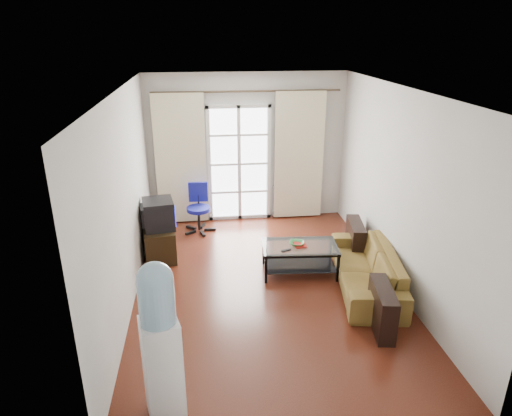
{
  "coord_description": "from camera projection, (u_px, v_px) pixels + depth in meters",
  "views": [
    {
      "loc": [
        -0.81,
        -5.5,
        3.38
      ],
      "look_at": [
        -0.1,
        0.35,
        1.06
      ],
      "focal_mm": 32.0,
      "sensor_mm": 36.0,
      "label": 1
    }
  ],
  "objects": [
    {
      "name": "floor",
      "position": [
        266.0,
        287.0,
        6.41
      ],
      "size": [
        5.2,
        5.2,
        0.0
      ],
      "primitive_type": "plane",
      "color": "#532213",
      "rests_on": "ground"
    },
    {
      "name": "ceiling",
      "position": [
        268.0,
        90.0,
        5.42
      ],
      "size": [
        5.2,
        5.2,
        0.0
      ],
      "primitive_type": "plane",
      "rotation": [
        3.14,
        0.0,
        0.0
      ],
      "color": "white",
      "rests_on": "wall_back"
    },
    {
      "name": "wall_back",
      "position": [
        247.0,
        148.0,
        8.32
      ],
      "size": [
        3.6,
        0.02,
        2.7
      ],
      "primitive_type": "cube",
      "color": "beige",
      "rests_on": "floor"
    },
    {
      "name": "wall_front",
      "position": [
        315.0,
        311.0,
        3.51
      ],
      "size": [
        3.6,
        0.02,
        2.7
      ],
      "primitive_type": "cube",
      "color": "beige",
      "rests_on": "floor"
    },
    {
      "name": "wall_left",
      "position": [
        125.0,
        203.0,
        5.72
      ],
      "size": [
        0.02,
        5.2,
        2.7
      ],
      "primitive_type": "cube",
      "color": "beige",
      "rests_on": "floor"
    },
    {
      "name": "wall_right",
      "position": [
        400.0,
        191.0,
        6.12
      ],
      "size": [
        0.02,
        5.2,
        2.7
      ],
      "primitive_type": "cube",
      "color": "beige",
      "rests_on": "floor"
    },
    {
      "name": "french_door",
      "position": [
        239.0,
        164.0,
        8.35
      ],
      "size": [
        1.16,
        0.06,
        2.15
      ],
      "color": "white",
      "rests_on": "wall_back"
    },
    {
      "name": "curtain_rod",
      "position": [
        247.0,
        91.0,
        7.85
      ],
      "size": [
        3.3,
        0.04,
        0.04
      ],
      "primitive_type": "cylinder",
      "rotation": [
        0.0,
        1.57,
        0.0
      ],
      "color": "#4C3F2D",
      "rests_on": "wall_back"
    },
    {
      "name": "curtain_left",
      "position": [
        181.0,
        160.0,
        8.13
      ],
      "size": [
        0.9,
        0.07,
        2.35
      ],
      "primitive_type": "cube",
      "color": "beige",
      "rests_on": "curtain_rod"
    },
    {
      "name": "curtain_right",
      "position": [
        299.0,
        156.0,
        8.37
      ],
      "size": [
        0.9,
        0.07,
        2.35
      ],
      "primitive_type": "cube",
      "color": "beige",
      "rests_on": "curtain_rod"
    },
    {
      "name": "radiator",
      "position": [
        290.0,
        201.0,
        8.69
      ],
      "size": [
        0.64,
        0.12,
        0.64
      ],
      "primitive_type": "cube",
      "color": "#A09FA2",
      "rests_on": "floor"
    },
    {
      "name": "sofa",
      "position": [
        367.0,
        269.0,
        6.33
      ],
      "size": [
        2.15,
        1.34,
        0.56
      ],
      "primitive_type": "imported",
      "rotation": [
        0.0,
        0.0,
        -1.73
      ],
      "color": "brown",
      "rests_on": "floor"
    },
    {
      "name": "coffee_table",
      "position": [
        300.0,
        255.0,
        6.69
      ],
      "size": [
        1.13,
        0.7,
        0.44
      ],
      "rotation": [
        0.0,
        0.0,
        -0.08
      ],
      "color": "silver",
      "rests_on": "floor"
    },
    {
      "name": "bowl",
      "position": [
        297.0,
        243.0,
        6.64
      ],
      "size": [
        0.34,
        0.34,
        0.05
      ],
      "primitive_type": "imported",
      "rotation": [
        0.0,
        0.0,
        -0.34
      ],
      "color": "#2D7C38",
      "rests_on": "coffee_table"
    },
    {
      "name": "book",
      "position": [
        294.0,
        245.0,
        6.63
      ],
      "size": [
        0.19,
        0.24,
        0.02
      ],
      "primitive_type": "imported",
      "rotation": [
        0.0,
        0.0,
        0.04
      ],
      "color": "#B81636",
      "rests_on": "coffee_table"
    },
    {
      "name": "remote",
      "position": [
        286.0,
        250.0,
        6.48
      ],
      "size": [
        0.15,
        0.1,
        0.02
      ],
      "primitive_type": "cube",
      "rotation": [
        0.0,
        0.0,
        0.4
      ],
      "color": "black",
      "rests_on": "coffee_table"
    },
    {
      "name": "tv_stand",
      "position": [
        160.0,
        243.0,
        7.15
      ],
      "size": [
        0.56,
        0.75,
        0.51
      ],
      "primitive_type": "cube",
      "rotation": [
        0.0,
        0.0,
        0.15
      ],
      "color": "black",
      "rests_on": "floor"
    },
    {
      "name": "crt_tv",
      "position": [
        157.0,
        214.0,
        6.99
      ],
      "size": [
        0.55,
        0.56,
        0.45
      ],
      "rotation": [
        0.0,
        0.0,
        0.17
      ],
      "color": "black",
      "rests_on": "tv_stand"
    },
    {
      "name": "task_chair",
      "position": [
        199.0,
        217.0,
        8.12
      ],
      "size": [
        0.6,
        0.6,
        0.86
      ],
      "rotation": [
        0.0,
        0.0,
        -0.03
      ],
      "color": "black",
      "rests_on": "floor"
    },
    {
      "name": "water_cooler",
      "position": [
        160.0,
        340.0,
        4.01
      ],
      "size": [
        0.4,
        0.4,
        1.59
      ],
      "rotation": [
        0.0,
        0.0,
        0.26
      ],
      "color": "white",
      "rests_on": "floor"
    }
  ]
}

